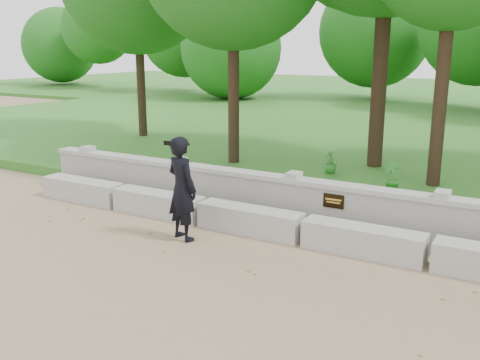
% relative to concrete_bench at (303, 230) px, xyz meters
% --- Properties ---
extents(ground, '(80.00, 80.00, 0.00)m').
position_rel_concrete_bench_xyz_m(ground, '(-0.00, -1.90, -0.22)').
color(ground, '#8F7C57').
rests_on(ground, ground).
extents(lawn, '(40.00, 22.00, 0.25)m').
position_rel_concrete_bench_xyz_m(lawn, '(-0.00, 12.10, -0.10)').
color(lawn, '#2A5E22').
rests_on(lawn, ground).
extents(concrete_bench, '(11.90, 0.45, 0.45)m').
position_rel_concrete_bench_xyz_m(concrete_bench, '(0.00, 0.00, 0.00)').
color(concrete_bench, '#B2AFA8').
rests_on(concrete_bench, ground).
extents(parapet_wall, '(12.50, 0.35, 0.90)m').
position_rel_concrete_bench_xyz_m(parapet_wall, '(0.00, 0.70, 0.24)').
color(parapet_wall, '#A7A59E').
rests_on(parapet_wall, ground).
extents(man_main, '(0.74, 0.68, 1.75)m').
position_rel_concrete_bench_xyz_m(man_main, '(-1.83, -0.82, 0.65)').
color(man_main, black).
rests_on(man_main, ground).
extents(shrub_a, '(0.33, 0.36, 0.56)m').
position_rel_concrete_bench_xyz_m(shrub_a, '(-5.12, 1.40, 0.31)').
color(shrub_a, '#2F7D2A').
rests_on(shrub_a, lawn).
extents(shrub_b, '(0.46, 0.46, 0.66)m').
position_rel_concrete_bench_xyz_m(shrub_b, '(0.69, 2.84, 0.35)').
color(shrub_b, '#2F7D2A').
rests_on(shrub_b, lawn).
extents(shrub_d, '(0.37, 0.39, 0.55)m').
position_rel_concrete_bench_xyz_m(shrub_d, '(-1.02, 3.96, 0.30)').
color(shrub_d, '#2F7D2A').
rests_on(shrub_d, lawn).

